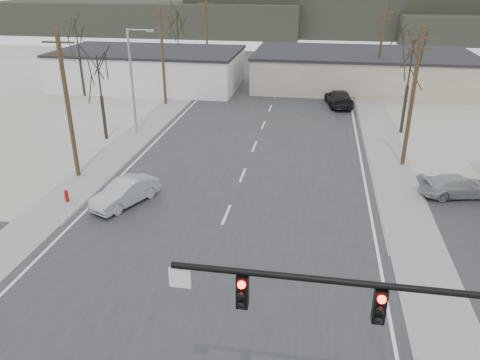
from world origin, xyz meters
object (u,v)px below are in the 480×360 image
Objects in this scene: traffic_signal_mast at (419,339)px; sedan_crossing at (125,192)px; car_far_b at (268,69)px; fire_hydrant at (67,196)px; car_parked_silver at (458,186)px; car_far_a at (339,98)px.

traffic_signal_mast reaches higher than sedan_crossing.
car_far_b is (4.30, 40.76, 0.02)m from sedan_crossing.
fire_hydrant is 0.19× the size of car_far_b.
traffic_signal_mast is at bearing -38.13° from fire_hydrant.
fire_hydrant is at bearing 87.36° from car_parked_silver.
car_parked_silver is (6.23, 19.20, -3.96)m from traffic_signal_mast.
fire_hydrant is at bearing -149.86° from sedan_crossing.
fire_hydrant is 0.15× the size of car_far_a.
traffic_signal_mast reaches higher than fire_hydrant.
car_far_b is at bearing 10.00° from car_parked_silver.
car_far_b is (8.05, 41.11, 0.38)m from fire_hydrant.
car_parked_silver is at bearing 37.44° from sedan_crossing.
car_far_b is at bearing 108.70° from sedan_crossing.
car_far_b is 1.00× the size of car_parked_silver.
car_far_a is (13.58, 25.87, 0.08)m from sedan_crossing.
sedan_crossing is 1.00× the size of car_parked_silver.
sedan_crossing is 1.00× the size of car_far_b.
traffic_signal_mast reaches higher than car_parked_silver.
car_parked_silver is at bearing 11.61° from fire_hydrant.
traffic_signal_mast is 20.57m from car_parked_silver.
sedan_crossing is at bearing 52.66° from car_far_a.
fire_hydrant is (-18.09, 14.20, -4.22)m from traffic_signal_mast.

